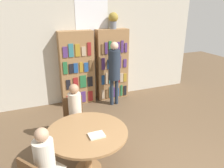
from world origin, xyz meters
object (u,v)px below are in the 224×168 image
Objects in this scene: chair_left_side at (74,117)px; reading_table at (87,137)px; seated_reader_right at (48,163)px; flower_vase at (113,19)px; librarian_standing at (114,67)px; bookshelf_left at (77,69)px; seated_reader_left at (76,111)px; bookshelf_right at (112,65)px.

reading_table is at bearing 90.00° from chair_left_side.
chair_left_side is at bearing 119.90° from seated_reader_right.
librarian_standing is (-0.18, -0.51, -1.18)m from flower_vase.
librarian_standing reaches higher than chair_left_side.
seated_reader_left is at bearing -105.18° from bookshelf_left.
chair_left_side is at bearing -132.07° from bookshelf_right.
flower_vase is 0.35× the size of seated_reader_left.
seated_reader_right reaches higher than chair_left_side.
seated_reader_right is (-2.26, -3.17, -1.56)m from flower_vase.
librarian_standing is (1.41, 2.19, 0.44)m from reading_table.
seated_reader_left is (-0.00, -0.18, 0.21)m from chair_left_side.
seated_reader_right is (-1.19, -3.16, -0.30)m from bookshelf_left.
bookshelf_left is 2.25× the size of chair_left_side.
librarian_standing reaches higher than seated_reader_right.
bookshelf_right reaches higher than chair_left_side.
seated_reader_left is (0.01, 0.81, 0.07)m from reading_table.
bookshelf_right reaches higher than seated_reader_left.
librarian_standing is (2.07, 2.66, 0.37)m from seated_reader_right.
seated_reader_right is 3.40m from librarian_standing.
bookshelf_right is (1.03, 0.00, -0.00)m from bookshelf_left.
chair_left_side is at bearing -90.00° from seated_reader_left.
seated_reader_left is 0.72× the size of librarian_standing.
reading_table is 2.64m from librarian_standing.
librarian_standing is at bearing -109.87° from flower_vase.
flower_vase is at bearing 0.25° from bookshelf_left.
bookshelf_right is at bearing 0.01° from bookshelf_left.
seated_reader_left is at bearing 116.96° from seated_reader_right.
chair_left_side is (-1.57, -1.70, -1.76)m from flower_vase.
bookshelf_left reaches higher than chair_left_side.
bookshelf_right is 1.26m from flower_vase.
reading_table is at bearing -122.68° from librarian_standing.
bookshelf_left is 1.65m from flower_vase.
flower_vase is at bearing 109.45° from seated_reader_right.
seated_reader_left reaches higher than seated_reader_right.
flower_vase is 3.53m from reading_table.
bookshelf_left reaches higher than librarian_standing.
flower_vase is 0.49× the size of chair_left_side.
reading_table is at bearing 90.00° from seated_reader_right.
reading_table is at bearing 90.00° from seated_reader_left.
bookshelf_left is 1.02m from librarian_standing.
librarian_standing is at bearing 57.32° from reading_table.
librarian_standing is at bearing -29.59° from bookshelf_left.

